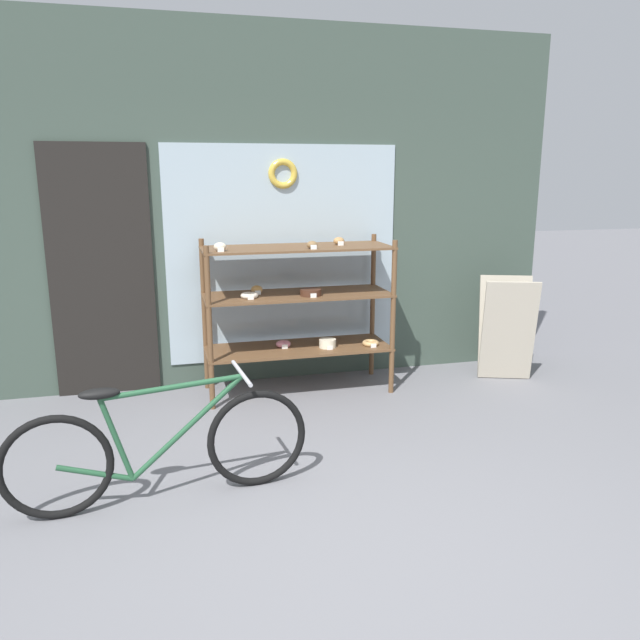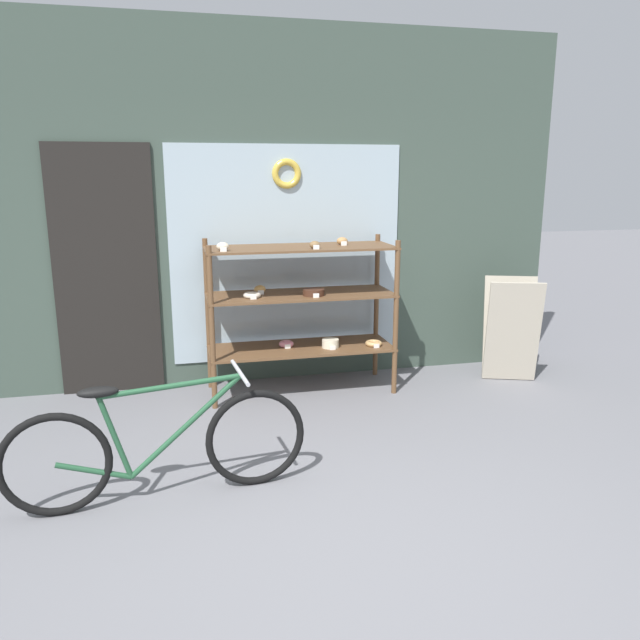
# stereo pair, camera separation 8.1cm
# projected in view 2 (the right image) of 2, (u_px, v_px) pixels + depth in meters

# --- Properties ---
(ground_plane) EXTENTS (30.00, 30.00, 0.00)m
(ground_plane) POSITION_uv_depth(u_px,v_px,m) (349.00, 548.00, 3.18)
(ground_plane) COLOR slate
(storefront_facade) EXTENTS (5.46, 0.13, 3.10)m
(storefront_facade) POSITION_uv_depth(u_px,v_px,m) (259.00, 213.00, 5.46)
(storefront_facade) COLOR #3D4C42
(storefront_facade) RESTS_ON ground_plane
(display_case) EXTENTS (1.58, 0.56, 1.33)m
(display_case) POSITION_uv_depth(u_px,v_px,m) (301.00, 301.00, 5.28)
(display_case) COLOR brown
(display_case) RESTS_ON ground_plane
(bicycle) EXTENTS (1.73, 0.46, 0.74)m
(bicycle) POSITION_uv_depth(u_px,v_px,m) (158.00, 446.00, 3.58)
(bicycle) COLOR black
(bicycle) RESTS_ON ground_plane
(sandwich_board) EXTENTS (0.57, 0.52, 0.93)m
(sandwich_board) POSITION_uv_depth(u_px,v_px,m) (511.00, 330.00, 5.64)
(sandwich_board) COLOR #B2A893
(sandwich_board) RESTS_ON ground_plane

